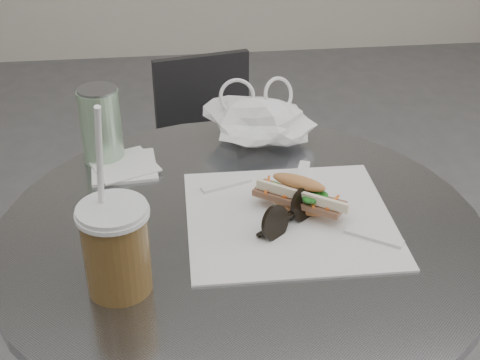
{
  "coord_description": "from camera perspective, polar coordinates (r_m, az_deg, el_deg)",
  "views": [
    {
      "loc": [
        -0.1,
        -0.65,
        1.33
      ],
      "look_at": [
        0.01,
        0.26,
        0.79
      ],
      "focal_mm": 50.0,
      "sensor_mm": 36.0,
      "label": 1
    }
  ],
  "objects": [
    {
      "name": "sandwich_paper",
      "position": [
        1.06,
        4.22,
        -3.25
      ],
      "size": [
        0.32,
        0.31,
        0.0
      ],
      "primitive_type": "cube",
      "rotation": [
        0.0,
        0.0,
        -0.01
      ],
      "color": "white",
      "rests_on": "cafe_table"
    },
    {
      "name": "cafe_table",
      "position": [
        1.22,
        0.08,
        -14.65
      ],
      "size": [
        0.76,
        0.76,
        0.74
      ],
      "color": "slate",
      "rests_on": "ground"
    },
    {
      "name": "sunglasses",
      "position": [
        1.03,
        4.12,
        -3.06
      ],
      "size": [
        0.11,
        0.1,
        0.06
      ],
      "rotation": [
        0.0,
        0.0,
        0.7
      ],
      "color": "black",
      "rests_on": "cafe_table"
    },
    {
      "name": "plastic_bag",
      "position": [
        1.24,
        1.61,
        4.8
      ],
      "size": [
        0.21,
        0.18,
        0.09
      ],
      "primitive_type": null,
      "rotation": [
        0.0,
        0.0,
        0.19
      ],
      "color": "white",
      "rests_on": "cafe_table"
    },
    {
      "name": "chair_far",
      "position": [
        1.96,
        -1.97,
        -0.91
      ],
      "size": [
        0.35,
        0.38,
        0.67
      ],
      "rotation": [
        0.0,
        0.0,
        3.35
      ],
      "color": "#2B2B2E",
      "rests_on": "ground"
    },
    {
      "name": "drink_can",
      "position": [
        1.21,
        -11.78,
        4.62
      ],
      "size": [
        0.07,
        0.07,
        0.14
      ],
      "color": "#5EA161",
      "rests_on": "cafe_table"
    },
    {
      "name": "iced_coffee",
      "position": [
        0.9,
        -10.53,
        -5.64
      ],
      "size": [
        0.1,
        0.1,
        0.28
      ],
      "color": "brown",
      "rests_on": "cafe_table"
    },
    {
      "name": "banh_mi",
      "position": [
        1.06,
        5.04,
        -1.32
      ],
      "size": [
        0.18,
        0.16,
        0.06
      ],
      "rotation": [
        0.0,
        0.0,
        -0.62
      ],
      "color": "#CD834D",
      "rests_on": "sandwich_paper"
    },
    {
      "name": "napkin_stack",
      "position": [
        1.21,
        -9.87,
        1.16
      ],
      "size": [
        0.14,
        0.14,
        0.01
      ],
      "color": "white",
      "rests_on": "cafe_table"
    }
  ]
}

